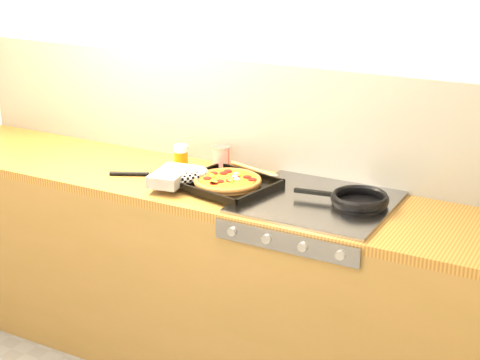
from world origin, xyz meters
The scene contains 9 objects.
room_shell centered at (0.00, 1.39, 1.15)m, with size 3.20×3.20×3.20m.
counter_run centered at (0.00, 1.10, 0.45)m, with size 3.20×0.62×0.90m.
stovetop centered at (0.45, 1.10, 0.91)m, with size 0.60×0.56×0.02m, color gray.
pizza_on_tray centered at (-0.02, 1.05, 0.94)m, with size 0.53×0.41×0.06m.
frying_pan centered at (0.61, 1.13, 0.94)m, with size 0.41×0.27×0.04m.
tomato_can centered at (-0.10, 1.28, 0.96)m, with size 0.10×0.10×0.12m.
juice_glass centered at (-0.29, 1.21, 0.96)m, with size 0.08×0.08×0.11m.
wooden_spoon centered at (0.06, 1.33, 0.91)m, with size 0.29×0.12×0.02m.
black_spatula centered at (-0.38, 1.04, 0.91)m, with size 0.28×0.17×0.02m.
Camera 1 is at (1.51, -1.52, 2.00)m, focal length 55.00 mm.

